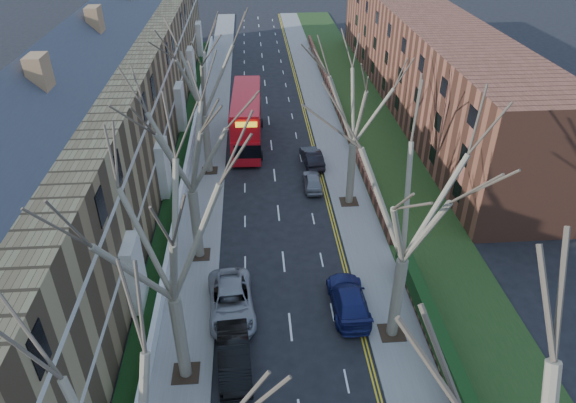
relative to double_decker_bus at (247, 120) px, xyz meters
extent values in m
cube|color=slate|center=(-3.73, 5.19, -2.31)|extent=(3.00, 102.00, 0.12)
cube|color=slate|center=(8.27, 5.19, -2.31)|extent=(3.00, 102.00, 0.12)
cube|color=olive|center=(-11.53, -2.81, 2.63)|extent=(9.00, 78.00, 10.00)
cube|color=#33353E|center=(-11.53, -2.81, 8.63)|extent=(4.67, 78.00, 4.67)
cube|color=silver|center=(-7.08, -2.81, 1.13)|extent=(0.12, 78.00, 0.35)
cube|color=silver|center=(-7.08, -2.81, 4.63)|extent=(0.12, 78.00, 0.35)
cube|color=brown|center=(19.77, 9.19, 2.63)|extent=(8.00, 54.00, 10.00)
cube|color=brown|center=(9.97, 9.19, -1.80)|extent=(0.35, 54.00, 0.90)
cube|color=white|center=(-5.38, -2.81, -1.75)|extent=(0.30, 78.00, 1.00)
cube|color=#1A3714|center=(12.77, 5.19, -2.22)|extent=(6.00, 102.00, 0.06)
cylinder|color=#756C53|center=(-3.43, -27.81, 0.37)|extent=(0.64, 0.64, 5.25)
cube|color=#2D2116|center=(-3.43, -27.81, -2.24)|extent=(1.40, 1.40, 0.05)
cylinder|color=#756C53|center=(-3.43, -17.81, 0.28)|extent=(0.64, 0.64, 5.07)
cube|color=#2D2116|center=(-3.43, -17.81, -2.24)|extent=(1.40, 1.40, 0.05)
cylinder|color=#756C53|center=(-3.43, -5.81, 0.37)|extent=(0.60, 0.60, 5.25)
cube|color=#2D2116|center=(-3.43, -5.81, -2.24)|extent=(1.40, 1.40, 0.05)
cylinder|color=#756C53|center=(7.97, -25.81, 0.37)|extent=(0.64, 0.64, 5.25)
cube|color=#2D2116|center=(7.97, -25.81, -2.24)|extent=(1.40, 1.40, 0.05)
cylinder|color=#756C53|center=(7.97, -11.81, 0.28)|extent=(0.60, 0.60, 5.07)
cube|color=#2D2116|center=(7.97, -11.81, -2.24)|extent=(1.40, 1.40, 0.05)
cube|color=red|center=(0.00, 0.00, -0.87)|extent=(2.99, 11.64, 2.31)
cube|color=red|center=(0.00, 0.00, 1.34)|extent=(2.97, 11.06, 2.10)
cube|color=black|center=(0.00, 0.00, -0.40)|extent=(2.98, 10.72, 0.95)
cube|color=black|center=(0.00, 0.00, 1.44)|extent=(2.98, 10.49, 0.95)
imported|color=black|center=(-0.90, -27.42, -1.59)|extent=(1.99, 4.89, 1.58)
imported|color=gray|center=(-1.12, -23.31, -1.58)|extent=(3.06, 5.90, 1.59)
imported|color=navy|center=(5.86, -23.57, -1.62)|extent=(2.16, 5.23, 1.51)
imported|color=gray|center=(5.34, -9.18, -1.74)|extent=(1.54, 3.75, 1.27)
imported|color=black|center=(5.76, -5.02, -1.66)|extent=(1.96, 4.45, 1.42)
camera|label=1|loc=(0.58, -45.98, 19.62)|focal=32.00mm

